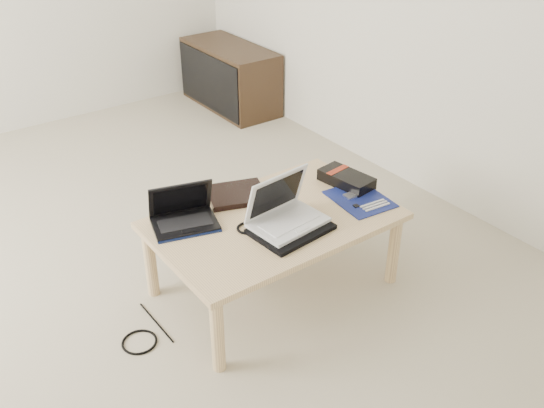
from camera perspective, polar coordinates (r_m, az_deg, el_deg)
ground at (r=3.26m, az=-16.55°, el=-5.74°), size 4.00×4.00×0.00m
coffee_table at (r=2.80m, az=0.19°, el=-2.15°), size 1.10×0.70×0.40m
media_cabinet at (r=5.00m, az=-4.04°, el=11.86°), size 0.41×0.90×0.50m
book at (r=2.94m, az=-3.36°, el=0.92°), size 0.33×0.30×0.03m
netbook at (r=2.74m, az=-8.33°, el=-1.10°), size 0.33×0.28×0.20m
tablet at (r=2.76m, az=1.35°, el=-1.34°), size 0.28×0.24×0.01m
remote at (r=2.87m, az=0.52°, el=0.11°), size 0.07×0.24×0.02m
neoprene_sleeve at (r=2.68m, az=1.78°, el=-2.38°), size 0.36×0.28×0.02m
white_laptop at (r=2.69m, az=1.17°, el=-0.80°), size 0.34×0.26×0.23m
motherboard at (r=2.95m, az=8.30°, el=0.49°), size 0.27×0.32×0.01m
gpu_box at (r=3.06m, az=7.01°, el=2.34°), size 0.18×0.29×0.06m
cable_coil at (r=2.69m, az=-2.32°, el=-2.28°), size 0.12×0.12×0.01m
floor_cable_coil at (r=2.77m, az=-12.37°, el=-12.57°), size 0.21×0.21×0.01m
floor_cable_trail at (r=2.85m, az=-10.84°, el=-10.88°), size 0.01×0.32×0.01m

